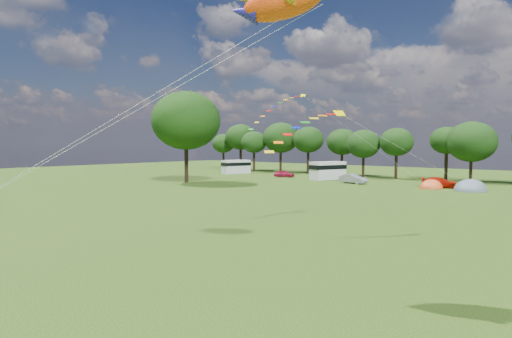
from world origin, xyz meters
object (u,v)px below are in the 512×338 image
Objects in this scene: car_a at (284,174)px; car_b at (353,179)px; big_tree at (186,121)px; car_c at (440,183)px; campervan_b at (328,170)px; tent_greyblue at (470,191)px; tent_orange at (431,188)px; fish_kite at (276,2)px; campervan_a at (236,166)px.

car_a is 14.72m from car_b.
big_tree is 25.46m from car_b.
big_tree is 35.74m from car_c.
car_a is at bearing 113.34° from campervan_b.
tent_greyblue is (29.77, -3.01, -0.57)m from car_a.
campervan_b is 22.06m from tent_greyblue.
big_tree is 3.73× the size of car_a.
big_tree is at bearing 102.84° from car_c.
car_a is 1.14× the size of tent_orange.
tent_greyblue is (4.61, -0.15, -0.00)m from tent_orange.
car_b is 11.55m from car_c.
car_c is 1.06× the size of tent_greyblue.
fish_kite is (6.97, -41.76, 11.30)m from tent_orange.
car_c is at bearing -106.87° from car_a.
big_tree is at bearing 149.68° from car_a.
tent_orange is at bearing -110.44° from car_a.
campervan_a is at bearing 105.51° from fish_kite.
fish_kite is (32.13, -44.63, 10.73)m from car_a.
fish_kite is (2.36, -41.61, 11.30)m from tent_greyblue.
car_a is at bearing 173.51° from tent_orange.
fish_kite is at bearing -158.20° from car_a.
tent_orange is (17.09, -3.52, -1.50)m from campervan_b.
campervan_b reaches higher than car_a.
tent_greyblue reaches higher than car_c.
campervan_a is 0.92× the size of campervan_b.
tent_greyblue is (21.70, -3.67, -1.50)m from campervan_b.
campervan_a is 1.83× the size of tent_orange.
car_b is 1.22× the size of tent_orange.
tent_orange is (37.28, -3.95, -1.37)m from campervan_a.
car_c is at bearing -71.91° from car_b.
fish_kite is at bearing -80.53° from tent_orange.
tent_orange is 4.61m from tent_greyblue.
campervan_b reaches higher than campervan_a.
big_tree is at bearing 115.12° from fish_kite.
tent_orange is 43.82m from fish_kite.
car_b is at bearing -81.18° from campervan_a.
car_b is at bearing -116.20° from car_a.
big_tree is 3.47× the size of car_b.
campervan_a reaches higher than tent_greyblue.
car_c is (25.79, -1.32, 0.07)m from car_a.
campervan_b is (13.14, 17.93, -7.50)m from big_tree.
car_a is at bearing 97.19° from fish_kite.
car_b is at bearing 36.03° from big_tree.
big_tree is 2.99× the size of car_c.
big_tree is 3.16× the size of tent_greyblue.
tent_greyblue reaches higher than tent_orange.
campervan_a is (-37.92, 2.41, 0.73)m from car_c.
car_b reaches higher than car_c.
tent_orange is (-0.64, -1.54, -0.65)m from car_c.
car_a is 0.85× the size of tent_greyblue.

